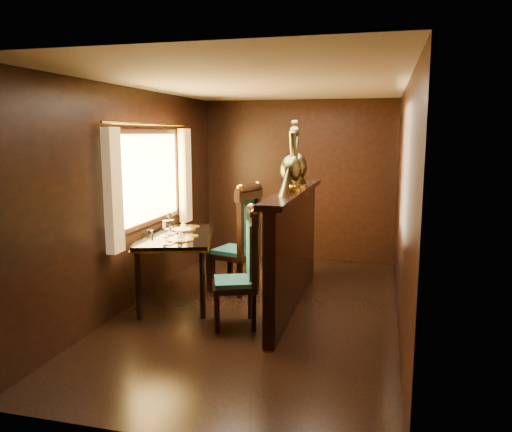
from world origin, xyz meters
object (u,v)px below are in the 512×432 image
object	(u,v)px
peacock_left	(291,157)
chair_right	(243,236)
dining_table	(176,241)
chair_left	(245,264)
peacock_right	(297,155)

from	to	relation	value
peacock_left	chair_right	bearing A→B (deg)	142.40
dining_table	chair_right	bearing A→B (deg)	19.06
chair_left	peacock_left	world-z (taller)	peacock_left
chair_right	peacock_left	world-z (taller)	peacock_left
peacock_right	chair_left	bearing A→B (deg)	-112.64
chair_left	chair_right	world-z (taller)	chair_right
peacock_right	chair_right	bearing A→B (deg)	167.40
chair_left	chair_right	xyz separation A→B (m)	(-0.32, 1.05, 0.07)
dining_table	peacock_right	world-z (taller)	peacock_right
chair_left	chair_right	size ratio (longest dim) A/B	0.90
dining_table	peacock_left	world-z (taller)	peacock_left
dining_table	peacock_left	bearing A→B (deg)	-18.30
dining_table	peacock_right	xyz separation A→B (m)	(1.38, 0.34, 1.01)
peacock_left	peacock_right	xyz separation A→B (m)	(0.00, 0.38, 0.01)
dining_table	peacock_right	size ratio (longest dim) A/B	2.00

